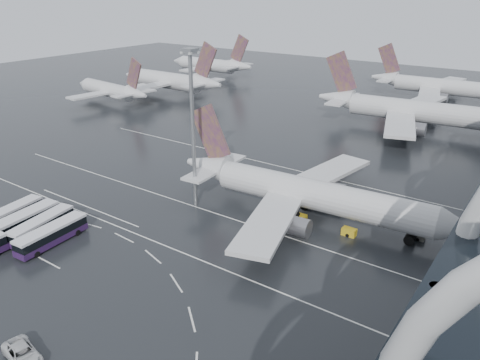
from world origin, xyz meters
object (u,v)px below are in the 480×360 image
Objects in this scene: bus_row_near_a at (10,215)px; floodlight_mast at (192,111)px; gse_cart_belly_d at (419,237)px; airliner_gate_c at (441,87)px; bus_row_near_b at (23,222)px; van_curve_a at (22,354)px; jet_remote_mid at (172,81)px; gse_cart_belly_a at (349,232)px; bus_row_near_d at (52,234)px; airliner_main at (306,194)px; airliner_gate_b at (415,112)px; jet_remote_far at (212,65)px; gse_cart_belly_b at (402,210)px; gse_cart_belly_c at (301,217)px; bus_row_near_c at (42,226)px; gse_cart_belly_e at (344,191)px; jet_remote_west at (112,91)px.

floodlight_mast reaches higher than bus_row_near_a.
gse_cart_belly_d is at bearing 16.04° from floodlight_mast.
bus_row_near_b is (-33.08, -145.86, -3.02)m from airliner_gate_c.
bus_row_near_a is 1.99× the size of van_curve_a.
gse_cart_belly_a is at bearing 147.58° from jet_remote_mid.
airliner_main is at bearing -46.34° from bus_row_near_d.
airliner_gate_b is 1.35× the size of jet_remote_far.
gse_cart_belly_b is at bearing 70.75° from gse_cart_belly_a.
van_curve_a is at bearing -104.17° from airliner_main.
gse_cart_belly_b reaches higher than gse_cart_belly_c.
airliner_gate_b is 9.70× the size of van_curve_a.
van_curve_a is 49.41m from gse_cart_belly_c.
jet_remote_mid is 112.16m from bus_row_near_d.
airliner_gate_c is 4.26× the size of bus_row_near_c.
gse_cart_belly_a is at bearing 137.22° from jet_remote_far.
airliner_main is 4.36× the size of bus_row_near_a.
gse_cart_belly_d is (61.14, 36.05, -1.12)m from bus_row_near_a.
gse_cart_belly_b is 1.19× the size of gse_cart_belly_d.
gse_cart_belly_a is 11.47m from gse_cart_belly_d.
gse_cart_belly_e is (1.61, 13.79, -4.06)m from airliner_main.
airliner_gate_c reaches higher than gse_cart_belly_b.
airliner_gate_b is 119.16m from van_curve_a.
airliner_gate_c is at bearing 82.67° from floodlight_mast.
bus_row_near_b is 6.84× the size of gse_cart_belly_d.
bus_row_near_d is (4.09, -0.89, 0.04)m from bus_row_near_c.
gse_cart_belly_d is at bearing 169.43° from jet_remote_west.
jet_remote_mid is 3.58× the size of bus_row_near_b.
bus_row_near_c is (3.72, 1.14, -0.13)m from bus_row_near_b.
bus_row_near_d reaches higher than bus_row_near_c.
gse_cart_belly_b is at bearing 35.84° from airliner_main.
jet_remote_mid is 110.14m from gse_cart_belly_c.
bus_row_near_b is at bearing -114.83° from airliner_gate_b.
gse_cart_belly_b is at bearing -81.09° from airliner_gate_c.
jet_remote_mid is 7.68× the size of van_curve_a.
jet_remote_west reaches higher than bus_row_near_d.
bus_row_near_d reaches higher than gse_cart_belly_c.
airliner_main reaches higher than jet_remote_west.
bus_row_near_b is 3.89m from bus_row_near_c.
gse_cart_belly_c is 20.16m from gse_cart_belly_d.
jet_remote_far reaches higher than gse_cart_belly_c.
airliner_gate_b is 89.54m from jet_remote_mid.
van_curve_a is 3.06× the size of gse_cart_belly_c.
bus_row_near_a is 5.30× the size of gse_cart_belly_a.
jet_remote_mid is at bearing 107.76° from jet_remote_far.
jet_remote_mid reaches higher than airliner_gate_c.
airliner_main reaches higher than bus_row_near_b.
floodlight_mast is 13.83× the size of gse_cart_belly_e.
floodlight_mast reaches higher than gse_cart_belly_a.
bus_row_near_c is 44.97m from gse_cart_belly_c.
gse_cart_belly_e is (-17.91, 10.25, 0.04)m from gse_cart_belly_d.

